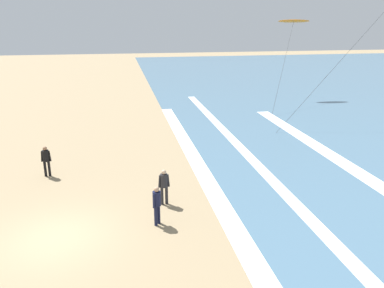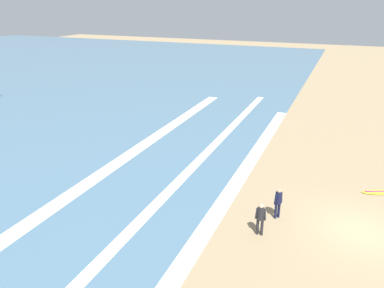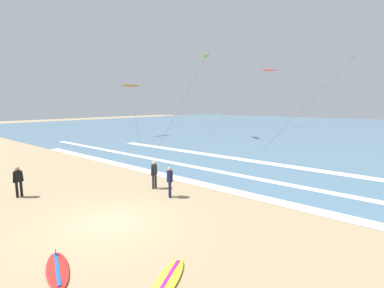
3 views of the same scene
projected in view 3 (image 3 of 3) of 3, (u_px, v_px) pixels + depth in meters
name	position (u px, v px, depth m)	size (l,w,h in m)	color
ground_plane	(110.00, 223.00, 11.11)	(160.00, 160.00, 0.00)	#9E8763
ocean_surface	(355.00, 130.00, 49.90)	(140.00, 90.00, 0.01)	slate
wave_foam_shoreline	(191.00, 181.00, 16.98)	(38.56, 0.86, 0.01)	white
wave_foam_mid_break	(219.00, 172.00, 19.46)	(48.96, 0.64, 0.01)	white
wave_foam_outer_break	(286.00, 166.00, 21.27)	(39.09, 1.00, 0.01)	white
surfer_left_near	(18.00, 179.00, 14.05)	(0.32, 0.51, 1.60)	black
surfer_left_far	(154.00, 172.00, 15.50)	(0.32, 0.51, 1.60)	#232328
surfer_mid_group	(170.00, 179.00, 14.05)	(0.45, 0.39, 1.60)	#141938
surfboard_left_pile	(57.00, 270.00, 7.90)	(2.18, 1.31, 0.25)	red
surfboard_right_spare	(168.00, 279.00, 7.45)	(1.40, 2.16, 0.25)	yellow
kite_lime_high_left	(206.00, 56.00, 37.40)	(3.87, 13.20, 11.52)	#70C628
kite_orange_high_right	(130.00, 86.00, 40.46)	(8.71, 6.71, 7.68)	orange
kite_red_mid_center	(268.00, 71.00, 55.30)	(4.03, 18.06, 11.80)	red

